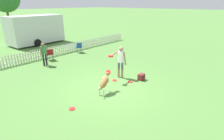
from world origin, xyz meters
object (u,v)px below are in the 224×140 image
at_px(leaping_dog, 104,81).
at_px(backpack_on_grass, 141,77).
at_px(folding_chair_center, 79,47).
at_px(handler_person, 120,59).
at_px(frisbee_near_dog, 115,80).
at_px(spectator_standing, 44,52).
at_px(folding_chair_blue_left, 50,53).
at_px(frisbee_near_handler, 130,82).
at_px(frisbee_midfield, 72,109).
at_px(equipment_trailer, 35,29).

bearing_deg(leaping_dog, backpack_on_grass, 61.43).
xyz_separation_m(leaping_dog, folding_chair_center, (3.64, 6.25, -0.05)).
xyz_separation_m(handler_person, frisbee_near_dog, (-0.47, -0.02, -1.08)).
height_order(frisbee_near_dog, spectator_standing, spectator_standing).
height_order(handler_person, backpack_on_grass, handler_person).
distance_m(folding_chair_center, spectator_standing, 3.57).
bearing_deg(folding_chair_blue_left, spectator_standing, 61.71).
relative_size(frisbee_near_handler, frisbee_near_dog, 1.00).
bearing_deg(frisbee_near_dog, handler_person, 2.27).
bearing_deg(handler_person, frisbee_midfield, 81.21).
bearing_deg(frisbee_midfield, equipment_trailer, 67.97).
xyz_separation_m(leaping_dog, spectator_standing, (0.19, 5.43, 0.33)).
distance_m(handler_person, folding_chair_center, 6.03).
distance_m(leaping_dog, frisbee_midfield, 1.86).
bearing_deg(frisbee_near_dog, folding_chair_blue_left, 93.22).
relative_size(folding_chair_blue_left, spectator_standing, 0.55).
bearing_deg(leaping_dog, folding_chair_blue_left, 154.40).
bearing_deg(folding_chair_blue_left, backpack_on_grass, 118.38).
distance_m(frisbee_midfield, backpack_on_grass, 4.13).
height_order(handler_person, equipment_trailer, equipment_trailer).
height_order(handler_person, frisbee_near_handler, handler_person).
bearing_deg(spectator_standing, leaping_dog, 90.52).
distance_m(frisbee_near_handler, frisbee_midfield, 3.49).
xyz_separation_m(frisbee_near_dog, folding_chair_center, (2.32, 5.73, 0.50)).
bearing_deg(equipment_trailer, folding_chair_blue_left, -112.29).
relative_size(frisbee_near_handler, folding_chair_center, 0.28).
bearing_deg(equipment_trailer, spectator_standing, -116.22).
distance_m(frisbee_near_handler, equipment_trailer, 12.48).
xyz_separation_m(frisbee_midfield, spectator_standing, (1.96, 5.37, 0.88)).
bearing_deg(equipment_trailer, frisbee_near_dog, -101.37).
distance_m(frisbee_midfield, spectator_standing, 5.79).
xyz_separation_m(leaping_dog, frisbee_near_handler, (1.70, -0.21, -0.55)).
relative_size(handler_person, frisbee_near_handler, 7.18).
xyz_separation_m(backpack_on_grass, equipment_trailer, (0.79, 12.60, 1.26)).
bearing_deg(backpack_on_grass, frisbee_midfield, 172.26).
bearing_deg(backpack_on_grass, handler_person, 116.68).
distance_m(handler_person, leaping_dog, 1.94).
relative_size(leaping_dog, frisbee_near_dog, 4.53).
distance_m(backpack_on_grass, folding_chair_center, 6.89).
bearing_deg(folding_chair_blue_left, frisbee_midfield, 83.12).
relative_size(frisbee_near_handler, equipment_trailer, 0.04).
bearing_deg(handler_person, spectator_standing, 1.69).
bearing_deg(backpack_on_grass, spectator_standing, 109.73).
bearing_deg(spectator_standing, frisbee_near_dog, 105.50).
xyz_separation_m(frisbee_midfield, folding_chair_center, (5.41, 6.19, 0.50)).
distance_m(frisbee_near_dog, folding_chair_blue_left, 5.74).
distance_m(frisbee_near_handler, backpack_on_grass, 0.69).
bearing_deg(frisbee_near_dog, equipment_trailer, 81.27).
distance_m(handler_person, frisbee_midfield, 3.76).
relative_size(folding_chair_blue_left, folding_chair_center, 0.98).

